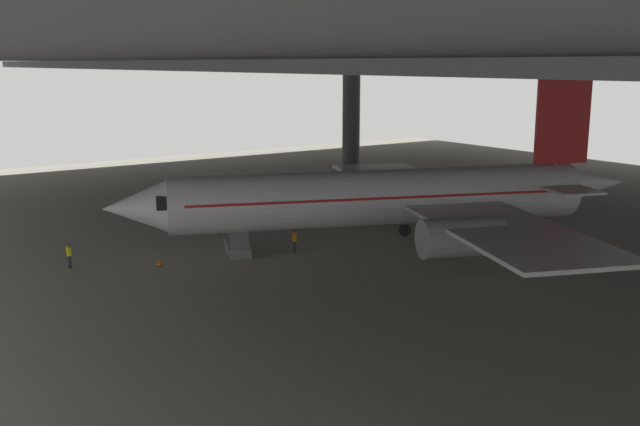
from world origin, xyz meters
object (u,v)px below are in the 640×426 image
at_px(crew_worker_near_nose, 69,254).
at_px(airplane_main, 388,197).
at_px(baggage_tug, 450,218).
at_px(boarding_stairs, 237,242).
at_px(crew_worker_by_stairs, 295,240).
at_px(traffic_cone_orange, 159,262).

bearing_deg(crew_worker_near_nose, airplane_main, 70.85).
bearing_deg(baggage_tug, boarding_stairs, -96.58).
bearing_deg(airplane_main, boarding_stairs, -115.04).
distance_m(crew_worker_by_stairs, traffic_cone_orange, 9.23).
distance_m(airplane_main, crew_worker_by_stairs, 7.31).
bearing_deg(baggage_tug, airplane_main, -74.28).
distance_m(crew_worker_near_nose, crew_worker_by_stairs, 14.70).
xyz_separation_m(airplane_main, baggage_tug, (-2.41, 8.57, -3.02)).
xyz_separation_m(traffic_cone_orange, baggage_tug, (1.88, 24.01, 0.23)).
relative_size(airplane_main, boarding_stairs, 7.77).
xyz_separation_m(boarding_stairs, baggage_tug, (2.11, 18.24, -0.21)).
distance_m(crew_worker_near_nose, traffic_cone_orange, 5.67).
relative_size(boarding_stairs, crew_worker_by_stairs, 2.92).
bearing_deg(traffic_cone_orange, crew_worker_near_nose, -119.50).
xyz_separation_m(crew_worker_near_nose, crew_worker_by_stairs, (4.95, 13.84, -0.01)).
distance_m(traffic_cone_orange, baggage_tug, 24.08).
bearing_deg(crew_worker_by_stairs, traffic_cone_orange, -103.66).
bearing_deg(baggage_tug, crew_worker_by_stairs, -88.88).
height_order(crew_worker_by_stairs, traffic_cone_orange, crew_worker_by_stairs).
height_order(airplane_main, boarding_stairs, airplane_main).
bearing_deg(boarding_stairs, crew_worker_near_nose, -103.42).
bearing_deg(traffic_cone_orange, boarding_stairs, 92.25).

